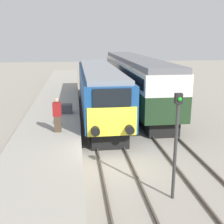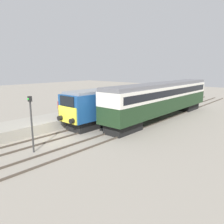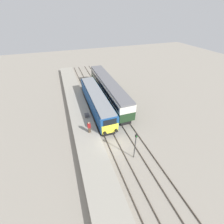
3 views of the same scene
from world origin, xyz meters
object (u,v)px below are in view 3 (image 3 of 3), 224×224
(signal_post, at_px, (135,145))
(luggage_crate, at_px, (87,115))
(passenger_carriage, at_px, (108,88))
(person_on_platform, at_px, (89,127))
(locomotive, at_px, (96,101))

(signal_post, height_order, luggage_crate, signal_post)
(passenger_carriage, height_order, person_on_platform, passenger_carriage)
(locomotive, height_order, luggage_crate, locomotive)
(person_on_platform, bearing_deg, signal_post, -51.15)
(locomotive, relative_size, luggage_crate, 22.33)
(passenger_carriage, height_order, signal_post, passenger_carriage)
(passenger_carriage, bearing_deg, luggage_crate, -133.95)
(locomotive, xyz_separation_m, passenger_carriage, (3.40, 3.40, 0.43))
(passenger_carriage, height_order, luggage_crate, passenger_carriage)
(person_on_platform, distance_m, luggage_crate, 3.89)
(passenger_carriage, distance_m, luggage_crate, 8.41)
(luggage_crate, bearing_deg, signal_post, -66.48)
(locomotive, distance_m, person_on_platform, 6.97)
(person_on_platform, xyz_separation_m, luggage_crate, (0.38, 3.82, -0.62))
(locomotive, relative_size, passenger_carriage, 0.83)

